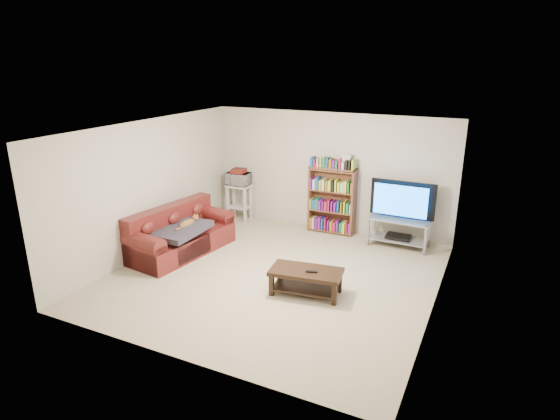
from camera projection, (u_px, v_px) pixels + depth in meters
The scene contains 19 objects.
floor at pixel (275, 275), 7.69m from camera, with size 5.00×5.00×0.00m, color beige.
ceiling at pixel (274, 129), 6.94m from camera, with size 5.00×5.00×0.00m, color white.
wall_back at pixel (329, 172), 9.46m from camera, with size 5.00×5.00×0.00m, color beige.
wall_front at pixel (175, 268), 5.18m from camera, with size 5.00×5.00×0.00m, color beige.
wall_left at pixel (149, 188), 8.35m from camera, with size 5.00×5.00×0.00m, color beige.
wall_right at pixel (441, 230), 6.29m from camera, with size 5.00×5.00×0.00m, color beige.
sofa at pixel (179, 236), 8.53m from camera, with size 1.12×2.09×0.85m.
blanket at pixel (180, 230), 8.27m from camera, with size 0.77×1.00×0.10m, color #322E3A.
cat at pixel (187, 224), 8.39m from camera, with size 0.22×0.54×0.16m, color brown, non-canonical shape.
coffee_table at pixel (306, 277), 7.02m from camera, with size 1.14×0.68×0.39m.
remote at pixel (312, 272), 6.91m from camera, with size 0.18×0.05×0.02m, color black.
tv_stand at pixel (399, 228), 8.76m from camera, with size 1.12×0.51×0.56m.
television at pixel (401, 201), 8.60m from camera, with size 1.20×0.16×0.69m, color black.
dvd_player at pixel (398, 237), 8.82m from camera, with size 0.45×0.31×0.06m, color black.
bookshelf at pixel (332, 199), 9.39m from camera, with size 0.94×0.31×1.36m.
shelf_clutter at pixel (338, 162), 9.12m from camera, with size 0.69×0.22×0.28m.
microwave_stand at pixel (239, 198), 10.16m from camera, with size 0.51×0.38×0.80m.
microwave at pixel (239, 179), 10.03m from camera, with size 0.49×0.33×0.27m, color silver.
game_boxes at pixel (238, 172), 9.98m from camera, with size 0.29×0.25×0.05m, color maroon.
Camera 1 is at (3.10, -6.25, 3.42)m, focal length 30.00 mm.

